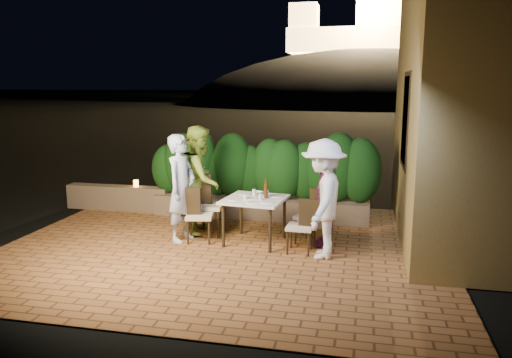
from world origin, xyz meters
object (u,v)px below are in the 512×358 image
(bowl, at_px, (258,193))
(diner_white, at_px, (323,199))
(chair_right_front, at_px, (300,226))
(diner_blue, at_px, (181,188))
(dining_table, at_px, (255,221))
(chair_left_back, at_px, (210,204))
(parapet_lamp, at_px, (136,183))
(chair_right_back, at_px, (311,216))
(diner_green, at_px, (200,179))
(chair_left_front, at_px, (200,215))
(diner_purple, at_px, (326,200))
(beer_bottle, at_px, (266,188))

(bowl, relative_size, diner_white, 0.09)
(bowl, relative_size, chair_right_front, 0.20)
(diner_white, bearing_deg, diner_blue, -94.68)
(dining_table, relative_size, chair_left_back, 0.90)
(chair_left_back, relative_size, parapet_lamp, 7.56)
(chair_right_back, distance_m, diner_green, 2.06)
(bowl, distance_m, diner_blue, 1.28)
(chair_right_back, bearing_deg, chair_left_front, 32.86)
(chair_left_front, distance_m, parapet_lamp, 2.56)
(diner_white, xyz_separation_m, diner_purple, (0.01, 0.54, -0.13))
(dining_table, height_order, chair_right_back, chair_right_back)
(bowl, height_order, parapet_lamp, bowl)
(bowl, relative_size, chair_left_back, 0.16)
(dining_table, bearing_deg, beer_bottle, 21.99)
(diner_green, xyz_separation_m, diner_white, (2.21, -0.87, -0.04))
(chair_right_front, relative_size, chair_right_back, 0.91)
(chair_left_back, height_order, diner_white, diner_white)
(chair_right_back, xyz_separation_m, diner_green, (-1.98, 0.29, 0.47))
(beer_bottle, bearing_deg, bowl, 125.90)
(chair_left_front, bearing_deg, parapet_lamp, 127.28)
(parapet_lamp, bearing_deg, chair_right_front, -27.27)
(bowl, bearing_deg, diner_purple, -11.20)
(chair_left_back, height_order, diner_green, diner_green)
(beer_bottle, bearing_deg, parapet_lamp, 153.80)
(diner_blue, xyz_separation_m, diner_purple, (2.36, 0.22, -0.13))
(diner_green, bearing_deg, chair_right_back, -104.23)
(chair_right_back, xyz_separation_m, diner_blue, (-2.12, -0.26, 0.42))
(bowl, bearing_deg, diner_green, 174.25)
(chair_left_front, relative_size, chair_right_front, 1.07)
(chair_right_front, xyz_separation_m, diner_green, (-1.86, 0.76, 0.51))
(diner_purple, xyz_separation_m, parapet_lamp, (-3.99, 1.45, -0.19))
(beer_bottle, height_order, chair_left_back, beer_bottle)
(bowl, xyz_separation_m, chair_right_front, (0.80, -0.65, -0.34))
(diner_white, bearing_deg, diner_purple, -178.26)
(diner_white, relative_size, parapet_lamp, 12.78)
(chair_left_back, distance_m, diner_blue, 0.67)
(diner_white, relative_size, diner_purple, 1.17)
(chair_right_back, relative_size, diner_purple, 0.62)
(beer_bottle, bearing_deg, diner_blue, -172.20)
(diner_green, bearing_deg, parapet_lamp, 52.00)
(dining_table, distance_m, diner_blue, 1.32)
(chair_left_back, relative_size, diner_white, 0.59)
(chair_left_back, xyz_separation_m, diner_purple, (2.01, -0.22, 0.23))
(chair_left_back, bearing_deg, parapet_lamp, 149.42)
(parapet_lamp, bearing_deg, diner_blue, -45.81)
(dining_table, distance_m, chair_left_back, 0.93)
(bowl, bearing_deg, chair_left_back, -179.04)
(diner_purple, bearing_deg, dining_table, -72.61)
(parapet_lamp, bearing_deg, diner_purple, -19.96)
(diner_green, bearing_deg, beer_bottle, -112.29)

